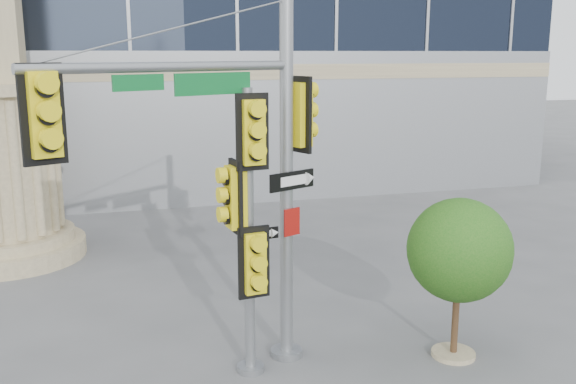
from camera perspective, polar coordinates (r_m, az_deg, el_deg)
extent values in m
plane|color=#545456|center=(12.60, -0.08, -15.76)|extent=(120.00, 120.00, 0.00)
cylinder|color=#9A8A68|center=(20.71, -23.59, -4.69)|extent=(4.40, 4.40, 0.50)
cylinder|color=#9A8A68|center=(20.60, -23.68, -3.62)|extent=(3.80, 3.80, 0.30)
cylinder|color=#9A8A68|center=(20.16, -24.20, 2.27)|extent=(3.00, 3.00, 4.00)
cone|color=#472D14|center=(19.78, -21.08, 9.80)|extent=(0.24, 0.24, 0.50)
cylinder|color=slate|center=(13.20, -0.13, -14.05)|extent=(0.64, 0.64, 0.14)
cylinder|color=slate|center=(12.09, -0.14, 0.34)|extent=(0.25, 0.25, 6.84)
cylinder|color=slate|center=(10.46, -10.45, 10.88)|extent=(4.44, 2.10, 0.16)
cube|color=#0B6328|center=(10.87, -6.63, 9.54)|extent=(1.37, 0.65, 0.36)
cube|color=yellow|center=(9.65, -21.00, 6.45)|extent=(0.70, 0.55, 1.43)
cube|color=yellow|center=(12.09, 1.03, 6.90)|extent=(0.55, 0.70, 1.43)
cube|color=black|center=(11.94, 0.35, 1.03)|extent=(0.97, 0.46, 0.34)
cube|color=maroon|center=(12.12, 0.35, -2.68)|extent=(0.35, 0.18, 0.52)
cylinder|color=slate|center=(12.64, -3.34, -15.35)|extent=(0.51, 0.51, 0.13)
cylinder|color=slate|center=(11.66, -3.50, -3.94)|extent=(0.19, 0.19, 5.33)
cube|color=yellow|center=(11.06, -3.20, 5.34)|extent=(0.62, 0.38, 1.33)
cube|color=yellow|center=(11.40, -4.65, -0.46)|extent=(0.38, 0.62, 1.33)
cube|color=yellow|center=(11.58, -3.06, -6.27)|extent=(0.62, 0.38, 1.33)
cube|color=black|center=(11.60, -2.39, -3.75)|extent=(0.66, 0.12, 0.21)
cylinder|color=#9A8A68|center=(13.59, 14.48, -13.74)|extent=(0.86, 0.86, 0.10)
cylinder|color=#382314|center=(13.26, 14.67, -10.56)|extent=(0.13, 0.13, 1.73)
sphere|color=#175313|center=(12.81, 14.99, -5.00)|extent=(2.02, 2.02, 2.02)
sphere|color=#175313|center=(13.31, 16.00, -5.71)|extent=(1.25, 1.25, 1.25)
sphere|color=#175313|center=(12.52, 14.16, -6.51)|extent=(1.06, 1.06, 1.06)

